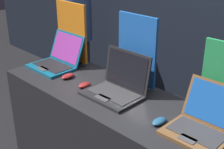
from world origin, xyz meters
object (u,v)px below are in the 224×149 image
object	(u,v)px
mouse_middle	(85,85)
promo_stand_middle	(137,53)
laptop_front	(57,60)
mouse_back	(159,121)
promo_stand_front	(72,34)
mouse_front	(68,76)
laptop_middle	(118,85)
person_bystander	(79,34)
laptop_back	(202,122)

from	to	relation	value
mouse_middle	promo_stand_middle	xyz separation A→B (m)	(0.24, 0.28, 0.23)
laptop_front	mouse_back	size ratio (longest dim) A/B	3.43
promo_stand_front	mouse_back	distance (m)	1.19
promo_stand_middle	mouse_front	bearing A→B (deg)	-149.33
mouse_front	mouse_middle	distance (m)	0.21
mouse_front	laptop_middle	xyz separation A→B (m)	(0.45, 0.07, 0.05)
laptop_middle	person_bystander	bearing A→B (deg)	149.52
laptop_middle	mouse_middle	world-z (taller)	laptop_middle
laptop_front	mouse_middle	xyz separation A→B (m)	(0.46, -0.10, -0.04)
mouse_middle	laptop_back	world-z (taller)	laptop_back
laptop_back	laptop_front	bearing A→B (deg)	178.99
mouse_front	mouse_middle	bearing A→B (deg)	-4.24
laptop_back	mouse_back	bearing A→B (deg)	-156.11
laptop_front	laptop_middle	world-z (taller)	laptop_middle
promo_stand_front	laptop_middle	size ratio (longest dim) A/B	1.32
laptop_front	mouse_middle	world-z (taller)	laptop_front
mouse_back	promo_stand_front	bearing A→B (deg)	165.78
laptop_middle	promo_stand_middle	world-z (taller)	promo_stand_middle
mouse_back	mouse_front	bearing A→B (deg)	178.04
mouse_front	promo_stand_middle	bearing A→B (deg)	30.67
mouse_middle	mouse_front	bearing A→B (deg)	175.76
mouse_middle	laptop_back	distance (m)	0.89
mouse_front	laptop_back	bearing A→B (deg)	3.40
mouse_back	person_bystander	bearing A→B (deg)	153.13
promo_stand_front	mouse_back	world-z (taller)	promo_stand_front
laptop_back	mouse_back	world-z (taller)	laptop_back
laptop_front	promo_stand_front	bearing A→B (deg)	90.00
mouse_front	mouse_back	bearing A→B (deg)	-1.96
laptop_back	promo_stand_middle	bearing A→B (deg)	162.57
laptop_back	person_bystander	bearing A→B (deg)	157.90
laptop_front	promo_stand_middle	bearing A→B (deg)	14.25
promo_stand_front	mouse_middle	bearing A→B (deg)	-30.46
mouse_front	mouse_middle	xyz separation A→B (m)	(0.21, -0.02, 0.00)
mouse_middle	person_bystander	distance (m)	1.46
person_bystander	mouse_middle	bearing A→B (deg)	-38.32
laptop_front	mouse_back	bearing A→B (deg)	-5.99
promo_stand_front	promo_stand_middle	distance (m)	0.71
laptop_middle	laptop_back	world-z (taller)	laptop_middle
laptop_front	laptop_back	distance (m)	1.35
mouse_back	person_bystander	size ratio (longest dim) A/B	0.07
mouse_front	person_bystander	bearing A→B (deg)	136.41
mouse_front	laptop_middle	distance (m)	0.46
promo_stand_middle	laptop_back	bearing A→B (deg)	-17.43
mouse_front	person_bystander	distance (m)	1.29
promo_stand_middle	mouse_back	bearing A→B (deg)	-34.71
mouse_middle	person_bystander	size ratio (longest dim) A/B	0.06
laptop_middle	person_bystander	distance (m)	1.61
mouse_back	promo_stand_middle	bearing A→B (deg)	145.29
promo_stand_middle	person_bystander	bearing A→B (deg)	155.83
mouse_front	laptop_back	world-z (taller)	laptop_back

